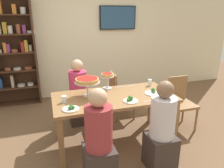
% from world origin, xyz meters
% --- Properties ---
extents(ground_plane, '(12.00, 12.00, 0.00)m').
position_xyz_m(ground_plane, '(0.00, 0.00, 0.00)').
color(ground_plane, brown).
extents(rear_partition, '(8.00, 0.12, 2.80)m').
position_xyz_m(rear_partition, '(0.00, 2.20, 1.40)').
color(rear_partition, beige).
rests_on(rear_partition, ground_plane).
extents(dining_table, '(1.73, 0.85, 0.74)m').
position_xyz_m(dining_table, '(0.00, 0.00, 0.65)').
color(dining_table, olive).
rests_on(dining_table, ground_plane).
extents(bookshelf, '(1.13, 0.30, 2.21)m').
position_xyz_m(bookshelf, '(-1.63, 2.01, 1.16)').
color(bookshelf, '#422819').
rests_on(bookshelf, ground_plane).
extents(television, '(0.86, 0.05, 0.52)m').
position_xyz_m(television, '(0.78, 2.11, 1.78)').
color(television, black).
extents(diner_far_left, '(0.34, 0.34, 1.15)m').
position_xyz_m(diner_far_left, '(-0.41, 0.74, 0.49)').
color(diner_far_left, '#382D28').
rests_on(diner_far_left, ground_plane).
extents(diner_near_left, '(0.34, 0.34, 1.15)m').
position_xyz_m(diner_near_left, '(-0.41, -0.73, 0.49)').
color(diner_near_left, '#382D28').
rests_on(diner_near_left, ground_plane).
extents(diner_near_right, '(0.34, 0.34, 1.15)m').
position_xyz_m(diner_near_right, '(0.37, -0.72, 0.49)').
color(diner_near_right, '#382D28').
rests_on(diner_near_right, ground_plane).
extents(chair_far_right, '(0.40, 0.40, 0.87)m').
position_xyz_m(chair_far_right, '(0.32, 0.72, 0.49)').
color(chair_far_right, olive).
rests_on(chair_far_right, ground_plane).
extents(chair_head_east, '(0.40, 0.40, 0.87)m').
position_xyz_m(chair_head_east, '(1.20, 0.10, 0.49)').
color(chair_head_east, olive).
rests_on(chair_head_east, ground_plane).
extents(deep_dish_pizza_stand, '(0.36, 0.36, 0.27)m').
position_xyz_m(deep_dish_pizza_stand, '(-0.36, 0.11, 0.97)').
color(deep_dish_pizza_stand, silver).
rests_on(deep_dish_pizza_stand, dining_table).
extents(personal_pizza_stand, '(0.22, 0.22, 0.25)m').
position_xyz_m(personal_pizza_stand, '(-0.00, 0.34, 0.93)').
color(personal_pizza_stand, silver).
rests_on(personal_pizza_stand, dining_table).
extents(salad_plate_near_diner, '(0.22, 0.22, 0.07)m').
position_xyz_m(salad_plate_near_diner, '(0.57, -0.08, 0.76)').
color(salad_plate_near_diner, white).
rests_on(salad_plate_near_diner, dining_table).
extents(salad_plate_far_diner, '(0.21, 0.21, 0.06)m').
position_xyz_m(salad_plate_far_diner, '(-0.65, -0.27, 0.76)').
color(salad_plate_far_diner, white).
rests_on(salad_plate_far_diner, dining_table).
extents(salad_plate_spare, '(0.21, 0.21, 0.07)m').
position_xyz_m(salad_plate_spare, '(0.15, -0.25, 0.76)').
color(salad_plate_spare, white).
rests_on(salad_plate_spare, dining_table).
extents(beer_glass_amber_tall, '(0.08, 0.08, 0.15)m').
position_xyz_m(beer_glass_amber_tall, '(0.77, -0.04, 0.81)').
color(beer_glass_amber_tall, gold).
rests_on(beer_glass_amber_tall, dining_table).
extents(beer_glass_amber_short, '(0.07, 0.07, 0.16)m').
position_xyz_m(beer_glass_amber_short, '(0.69, -0.22, 0.82)').
color(beer_glass_amber_short, gold).
rests_on(beer_glass_amber_short, dining_table).
extents(beer_glass_amber_spare, '(0.07, 0.07, 0.15)m').
position_xyz_m(beer_glass_amber_spare, '(-0.27, -0.16, 0.82)').
color(beer_glass_amber_spare, gold).
rests_on(beer_glass_amber_spare, dining_table).
extents(water_glass_clear_near, '(0.06, 0.06, 0.11)m').
position_xyz_m(water_glass_clear_near, '(0.70, 0.26, 0.79)').
color(water_glass_clear_near, white).
rests_on(water_glass_clear_near, dining_table).
extents(water_glass_clear_far, '(0.07, 0.07, 0.09)m').
position_xyz_m(water_glass_clear_far, '(-0.71, -0.01, 0.79)').
color(water_glass_clear_far, white).
rests_on(water_glass_clear_far, dining_table).
extents(cutlery_fork_near, '(0.17, 0.08, 0.00)m').
position_xyz_m(cutlery_fork_near, '(0.41, 0.33, 0.74)').
color(cutlery_fork_near, silver).
rests_on(cutlery_fork_near, dining_table).
extents(cutlery_knife_near, '(0.18, 0.02, 0.00)m').
position_xyz_m(cutlery_knife_near, '(0.21, 0.33, 0.74)').
color(cutlery_knife_near, silver).
rests_on(cutlery_knife_near, dining_table).
extents(cutlery_fork_far, '(0.18, 0.04, 0.00)m').
position_xyz_m(cutlery_fork_far, '(0.38, -0.32, 0.74)').
color(cutlery_fork_far, silver).
rests_on(cutlery_fork_far, dining_table).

